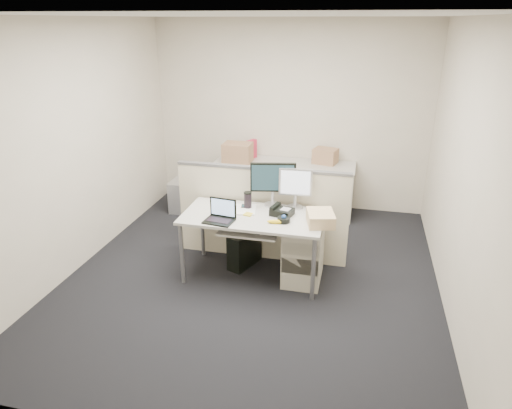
% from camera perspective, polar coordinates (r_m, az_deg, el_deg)
% --- Properties ---
extents(floor, '(4.00, 4.50, 0.01)m').
position_cam_1_polar(floor, '(5.19, -0.37, -8.82)').
color(floor, black).
rests_on(floor, ground).
extents(ceiling, '(4.00, 4.50, 0.01)m').
position_cam_1_polar(ceiling, '(4.45, -0.46, 22.60)').
color(ceiling, white).
rests_on(ceiling, ground).
extents(wall_back, '(4.00, 0.02, 2.70)m').
position_cam_1_polar(wall_back, '(6.79, 4.18, 10.91)').
color(wall_back, beige).
rests_on(wall_back, ground).
extents(wall_front, '(4.00, 0.02, 2.70)m').
position_cam_1_polar(wall_front, '(2.67, -12.04, -7.87)').
color(wall_front, beige).
rests_on(wall_front, ground).
extents(wall_left, '(0.02, 4.50, 2.70)m').
position_cam_1_polar(wall_left, '(5.46, -21.42, 6.67)').
color(wall_left, beige).
rests_on(wall_left, ground).
extents(wall_right, '(0.02, 4.50, 2.70)m').
position_cam_1_polar(wall_right, '(4.61, 24.54, 3.55)').
color(wall_right, beige).
rests_on(wall_right, ground).
extents(desk, '(1.50, 0.75, 0.73)m').
position_cam_1_polar(desk, '(4.88, -0.39, -2.06)').
color(desk, '#BCB9B1').
rests_on(desk, floor).
extents(keyboard_tray, '(0.62, 0.32, 0.02)m').
position_cam_1_polar(keyboard_tray, '(4.74, -0.91, -3.42)').
color(keyboard_tray, '#BCB9B1').
rests_on(keyboard_tray, desk).
extents(drawer_pedestal, '(0.40, 0.55, 0.65)m').
position_cam_1_polar(drawer_pedestal, '(4.98, 5.94, -5.98)').
color(drawer_pedestal, '#B2AC96').
rests_on(drawer_pedestal, floor).
extents(cubicle_partition, '(2.00, 0.06, 1.10)m').
position_cam_1_polar(cubicle_partition, '(5.32, 0.75, -1.27)').
color(cubicle_partition, beige).
rests_on(cubicle_partition, floor).
extents(back_counter, '(2.00, 0.60, 0.72)m').
position_cam_1_polar(back_counter, '(6.75, 3.50, 2.13)').
color(back_counter, '#B2AC96').
rests_on(back_counter, floor).
extents(monitor_main, '(0.53, 0.29, 0.50)m').
position_cam_1_polar(monitor_main, '(5.02, 2.13, 2.51)').
color(monitor_main, black).
rests_on(monitor_main, desk).
extents(monitor_small, '(0.37, 0.21, 0.44)m').
position_cam_1_polar(monitor_small, '(4.99, 4.94, 1.98)').
color(monitor_small, '#B7B7BC').
rests_on(monitor_small, desk).
extents(laptop, '(0.32, 0.26, 0.22)m').
position_cam_1_polar(laptop, '(4.67, -4.69, -0.93)').
color(laptop, black).
rests_on(laptop, desk).
extents(trackball, '(0.14, 0.14, 0.05)m').
position_cam_1_polar(trackball, '(4.69, 3.49, -1.91)').
color(trackball, black).
rests_on(trackball, desk).
extents(desk_phone, '(0.26, 0.23, 0.07)m').
position_cam_1_polar(desk_phone, '(4.85, 3.27, -0.93)').
color(desk_phone, black).
rests_on(desk_phone, desk).
extents(paper_stack, '(0.28, 0.33, 0.01)m').
position_cam_1_polar(paper_stack, '(4.98, -1.41, -0.63)').
color(paper_stack, white).
rests_on(paper_stack, desk).
extents(sticky_pad, '(0.10, 0.10, 0.01)m').
position_cam_1_polar(sticky_pad, '(4.86, -0.97, -1.23)').
color(sticky_pad, gold).
rests_on(sticky_pad, desk).
extents(travel_mug, '(0.11, 0.11, 0.18)m').
position_cam_1_polar(travel_mug, '(5.00, -1.03, 0.46)').
color(travel_mug, black).
rests_on(travel_mug, desk).
extents(banana, '(0.19, 0.08, 0.04)m').
position_cam_1_polar(banana, '(4.66, 2.52, -2.16)').
color(banana, yellow).
rests_on(banana, desk).
extents(cellphone, '(0.08, 0.12, 0.01)m').
position_cam_1_polar(cellphone, '(5.06, -1.51, -0.24)').
color(cellphone, black).
rests_on(cellphone, desk).
extents(manila_folders, '(0.33, 0.39, 0.13)m').
position_cam_1_polar(manila_folders, '(4.68, 8.06, -1.69)').
color(manila_folders, '#D1B77E').
rests_on(manila_folders, desk).
extents(keyboard, '(0.42, 0.22, 0.02)m').
position_cam_1_polar(keyboard, '(4.78, -1.37, -2.92)').
color(keyboard, black).
rests_on(keyboard, keyboard_tray).
extents(pc_tower_desk, '(0.33, 0.48, 0.41)m').
position_cam_1_polar(pc_tower_desk, '(5.29, -1.45, -5.57)').
color(pc_tower_desk, black).
rests_on(pc_tower_desk, floor).
extents(pc_tower_spare_dark, '(0.28, 0.46, 0.41)m').
position_cam_1_polar(pc_tower_spare_dark, '(7.20, -6.45, 2.01)').
color(pc_tower_spare_dark, black).
rests_on(pc_tower_spare_dark, floor).
extents(pc_tower_spare_silver, '(0.22, 0.50, 0.46)m').
position_cam_1_polar(pc_tower_spare_silver, '(6.93, -9.48, 1.28)').
color(pc_tower_spare_silver, '#B7B7BC').
rests_on(pc_tower_spare_silver, floor).
extents(cardboard_box_left, '(0.40, 0.30, 0.30)m').
position_cam_1_polar(cardboard_box_left, '(6.62, -2.32, 6.40)').
color(cardboard_box_left, '#A67A55').
rests_on(cardboard_box_left, back_counter).
extents(cardboard_box_right, '(0.38, 0.33, 0.23)m').
position_cam_1_polar(cardboard_box_right, '(6.65, 8.65, 5.93)').
color(cardboard_box_right, '#A67A55').
rests_on(cardboard_box_right, back_counter).
extents(red_binder, '(0.20, 0.32, 0.30)m').
position_cam_1_polar(red_binder, '(6.75, -0.94, 6.72)').
color(red_binder, '#BB243E').
rests_on(red_binder, back_counter).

